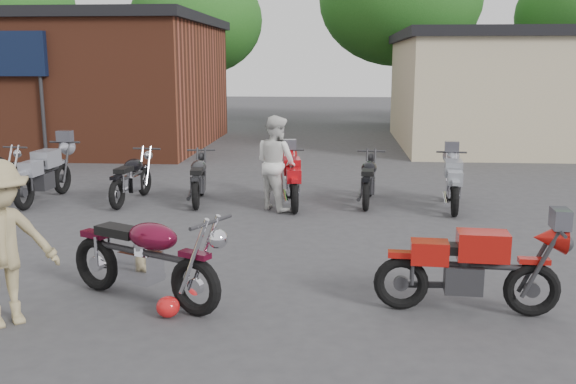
# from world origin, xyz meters

# --- Properties ---
(ground) EXTENTS (90.00, 90.00, 0.00)m
(ground) POSITION_xyz_m (0.00, 0.00, 0.00)
(ground) COLOR #373739
(brick_building) EXTENTS (12.00, 8.00, 4.00)m
(brick_building) POSITION_xyz_m (-9.00, 14.00, 2.00)
(brick_building) COLOR brown
(brick_building) RESTS_ON ground
(stucco_building) EXTENTS (10.00, 8.00, 3.50)m
(stucco_building) POSITION_xyz_m (8.50, 15.00, 1.75)
(stucco_building) COLOR tan
(stucco_building) RESTS_ON ground
(tree_0) EXTENTS (6.56, 6.56, 8.20)m
(tree_0) POSITION_xyz_m (-14.00, 22.00, 4.10)
(tree_0) COLOR #185215
(tree_0) RESTS_ON ground
(tree_1) EXTENTS (5.92, 5.92, 7.40)m
(tree_1) POSITION_xyz_m (-5.00, 22.00, 3.70)
(tree_1) COLOR #185215
(tree_1) RESTS_ON ground
(tree_2) EXTENTS (7.04, 7.04, 8.80)m
(tree_2) POSITION_xyz_m (4.00, 22.00, 4.40)
(tree_2) COLOR #185215
(tree_2) RESTS_ON ground
(vintage_motorcycle) EXTENTS (2.25, 1.61, 1.26)m
(vintage_motorcycle) POSITION_xyz_m (-0.80, -0.22, 0.63)
(vintage_motorcycle) COLOR #550A20
(vintage_motorcycle) RESTS_ON ground
(sportbike) EXTENTS (2.01, 0.78, 1.14)m
(sportbike) POSITION_xyz_m (2.91, -0.24, 0.57)
(sportbike) COLOR red
(sportbike) RESTS_ON ground
(helmet) EXTENTS (0.30, 0.30, 0.24)m
(helmet) POSITION_xyz_m (-0.44, -0.62, 0.12)
(helmet) COLOR red
(helmet) RESTS_ON ground
(person_light) EXTENTS (1.10, 1.10, 1.80)m
(person_light) POSITION_xyz_m (0.24, 4.78, 0.90)
(person_light) COLOR silver
(person_light) RESTS_ON ground
(person_tan) EXTENTS (1.32, 1.27, 1.80)m
(person_tan) POSITION_xyz_m (-2.13, -0.95, 0.90)
(person_tan) COLOR tan
(person_tan) RESTS_ON ground
(row_bike_1) EXTENTS (0.81, 2.16, 1.23)m
(row_bike_1) POSITION_xyz_m (-4.51, 5.12, 0.62)
(row_bike_1) COLOR #9395A0
(row_bike_1) RESTS_ON ground
(row_bike_2) EXTENTS (0.79, 1.94, 1.10)m
(row_bike_2) POSITION_xyz_m (-2.73, 5.21, 0.55)
(row_bike_2) COLOR black
(row_bike_2) RESTS_ON ground
(row_bike_3) EXTENTS (0.85, 1.91, 1.07)m
(row_bike_3) POSITION_xyz_m (-1.38, 5.28, 0.53)
(row_bike_3) COLOR #262729
(row_bike_3) RESTS_ON ground
(row_bike_4) EXTENTS (0.89, 1.99, 1.11)m
(row_bike_4) POSITION_xyz_m (0.52, 5.12, 0.56)
(row_bike_4) COLOR red
(row_bike_4) RESTS_ON ground
(row_bike_5) EXTENTS (0.79, 1.89, 1.07)m
(row_bike_5) POSITION_xyz_m (2.03, 5.44, 0.53)
(row_bike_5) COLOR black
(row_bike_5) RESTS_ON ground
(row_bike_6) EXTENTS (0.83, 1.96, 1.10)m
(row_bike_6) POSITION_xyz_m (3.63, 5.13, 0.55)
(row_bike_6) COLOR #959AA2
(row_bike_6) RESTS_ON ground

